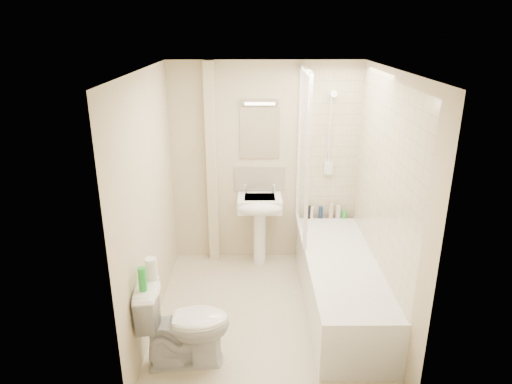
{
  "coord_description": "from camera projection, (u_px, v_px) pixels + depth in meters",
  "views": [
    {
      "loc": [
        -0.14,
        -3.93,
        2.76
      ],
      "look_at": [
        -0.11,
        0.2,
        1.24
      ],
      "focal_mm": 32.0,
      "sensor_mm": 36.0,
      "label": 1
    }
  ],
  "objects": [
    {
      "name": "ceiling",
      "position": [
        269.0,
        70.0,
        3.81
      ],
      "size": [
        2.2,
        2.5,
        0.02
      ],
      "primitive_type": "cube",
      "color": "white",
      "rests_on": "wall_back"
    },
    {
      "name": "tile_back",
      "position": [
        329.0,
        146.0,
        5.31
      ],
      "size": [
        0.7,
        0.01,
        1.75
      ],
      "primitive_type": "cube",
      "color": "beige",
      "rests_on": "wall_back"
    },
    {
      "name": "tile_right",
      "position": [
        384.0,
        177.0,
        4.24
      ],
      "size": [
        0.01,
        2.1,
        1.75
      ],
      "primitive_type": "cube",
      "color": "beige",
      "rests_on": "wall_right"
    },
    {
      "name": "bottle_blue",
      "position": [
        321.0,
        212.0,
        5.52
      ],
      "size": [
        0.05,
        0.05,
        0.15
      ],
      "primitive_type": "cylinder",
      "color": "navy",
      "rests_on": "bathtub"
    },
    {
      "name": "green_bottle",
      "position": [
        142.0,
        279.0,
        3.6
      ],
      "size": [
        0.07,
        0.07,
        0.2
      ],
      "primitive_type": "cylinder",
      "color": "green",
      "rests_on": "toilet"
    },
    {
      "name": "wall_left",
      "position": [
        149.0,
        204.0,
        4.22
      ],
      "size": [
        0.02,
        2.5,
        2.4
      ],
      "primitive_type": "cube",
      "color": "beige",
      "rests_on": "ground"
    },
    {
      "name": "bottle_black_a",
      "position": [
        309.0,
        212.0,
        5.51
      ],
      "size": [
        0.06,
        0.06,
        0.15
      ],
      "primitive_type": "cylinder",
      "color": "black",
      "rests_on": "bathtub"
    },
    {
      "name": "wall_back",
      "position": [
        265.0,
        165.0,
        5.4
      ],
      "size": [
        2.2,
        0.02,
        2.4
      ],
      "primitive_type": "cube",
      "color": "beige",
      "rests_on": "ground"
    },
    {
      "name": "mirror",
      "position": [
        260.0,
        133.0,
        5.25
      ],
      "size": [
        0.46,
        0.01,
        0.6
      ],
      "primitive_type": "cube",
      "color": "white",
      "rests_on": "wall_back"
    },
    {
      "name": "bottle_green",
      "position": [
        344.0,
        214.0,
        5.53
      ],
      "size": [
        0.06,
        0.06,
        0.09
      ],
      "primitive_type": "cylinder",
      "color": "green",
      "rests_on": "bathtub"
    },
    {
      "name": "bottle_cream",
      "position": [
        331.0,
        211.0,
        5.51
      ],
      "size": [
        0.06,
        0.06,
        0.18
      ],
      "primitive_type": "cylinder",
      "color": "beige",
      "rests_on": "bathtub"
    },
    {
      "name": "bathtub",
      "position": [
        340.0,
        283.0,
        4.63
      ],
      "size": [
        0.7,
        2.1,
        0.55
      ],
      "color": "white",
      "rests_on": "ground"
    },
    {
      "name": "bottle_white_b",
      "position": [
        338.0,
        212.0,
        5.52
      ],
      "size": [
        0.06,
        0.06,
        0.16
      ],
      "primitive_type": "cylinder",
      "color": "silver",
      "rests_on": "bathtub"
    },
    {
      "name": "floor",
      "position": [
        267.0,
        313.0,
        4.64
      ],
      "size": [
        2.5,
        2.5,
        0.0
      ],
      "primitive_type": "plane",
      "color": "beige",
      "rests_on": "ground"
    },
    {
      "name": "bottle_white_a",
      "position": [
        311.0,
        212.0,
        5.52
      ],
      "size": [
        0.05,
        0.05,
        0.15
      ],
      "primitive_type": "cylinder",
      "color": "white",
      "rests_on": "bathtub"
    },
    {
      "name": "wall_right",
      "position": [
        386.0,
        203.0,
        4.23
      ],
      "size": [
        0.02,
        2.5,
        2.4
      ],
      "primitive_type": "cube",
      "color": "beige",
      "rests_on": "ground"
    },
    {
      "name": "toilet_roll_upper",
      "position": [
        151.0,
        264.0,
        3.73
      ],
      "size": [
        0.1,
        0.1,
        0.1
      ],
      "primitive_type": "cylinder",
      "color": "white",
      "rests_on": "toilet_roll_lower"
    },
    {
      "name": "pedestal_sink",
      "position": [
        260.0,
        212.0,
        5.35
      ],
      "size": [
        0.51,
        0.48,
        0.99
      ],
      "color": "white",
      "rests_on": "ground"
    },
    {
      "name": "strip_light",
      "position": [
        260.0,
        101.0,
        5.11
      ],
      "size": [
        0.42,
        0.07,
        0.07
      ],
      "primitive_type": "cube",
      "color": "silver",
      "rests_on": "wall_back"
    },
    {
      "name": "toilet",
      "position": [
        185.0,
        324.0,
        3.85
      ],
      "size": [
        0.57,
        0.83,
        0.77
      ],
      "primitive_type": "imported",
      "rotation": [
        0.0,
        0.0,
        1.66
      ],
      "color": "white",
      "rests_on": "ground"
    },
    {
      "name": "splashback",
      "position": [
        260.0,
        179.0,
        5.45
      ],
      "size": [
        0.6,
        0.02,
        0.3
      ],
      "primitive_type": "cube",
      "color": "beige",
      "rests_on": "wall_back"
    },
    {
      "name": "pipe_boxing",
      "position": [
        212.0,
        166.0,
        5.34
      ],
      "size": [
        0.12,
        0.12,
        2.4
      ],
      "primitive_type": "cube",
      "color": "beige",
      "rests_on": "ground"
    },
    {
      "name": "toilet_roll_lower",
      "position": [
        151.0,
        273.0,
        3.78
      ],
      "size": [
        0.11,
        0.11,
        0.1
      ],
      "primitive_type": "cylinder",
      "color": "white",
      "rests_on": "toilet"
    },
    {
      "name": "shower_screen",
      "position": [
        303.0,
        154.0,
        4.89
      ],
      "size": [
        0.04,
        0.92,
        1.8
      ],
      "color": "white",
      "rests_on": "bathtub"
    },
    {
      "name": "shower_fixture",
      "position": [
        330.0,
        137.0,
        5.23
      ],
      "size": [
        0.1,
        0.16,
        0.99
      ],
      "color": "white",
      "rests_on": "wall_back"
    }
  ]
}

